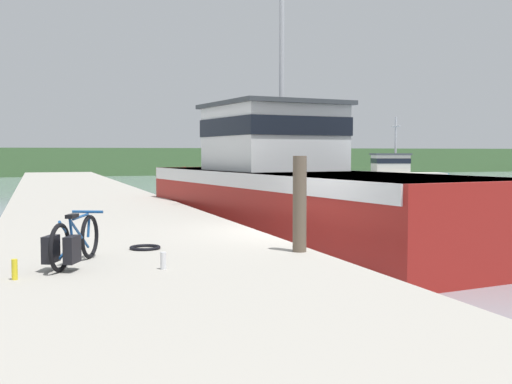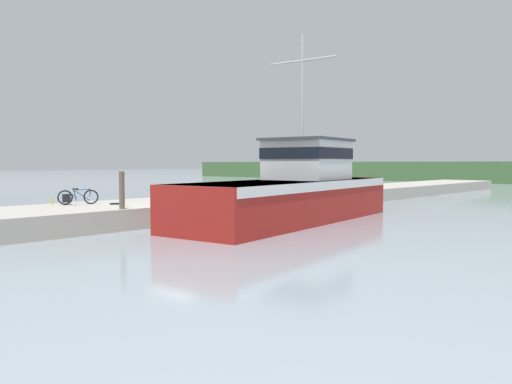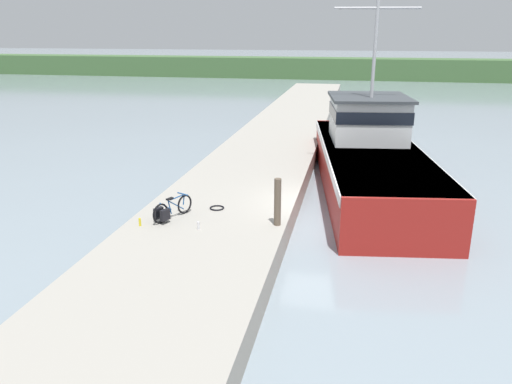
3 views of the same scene
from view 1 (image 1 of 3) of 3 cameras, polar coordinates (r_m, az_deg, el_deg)
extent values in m
plane|color=#84939E|center=(12.38, 4.80, -7.34)|extent=(320.00, 320.00, 0.00)
cube|color=#A39E93|center=(11.41, -10.65, -6.20)|extent=(4.83, 80.00, 0.84)
cube|color=#426638|center=(75.59, 8.58, 2.78)|extent=(180.00, 5.00, 2.80)
cube|color=maroon|center=(16.94, 4.09, -1.29)|extent=(5.51, 13.37, 1.83)
cone|color=maroon|center=(23.82, -5.38, 0.10)|extent=(2.04, 2.55, 1.74)
cube|color=white|center=(16.89, 4.10, 1.18)|extent=(5.55, 13.12, 0.37)
cube|color=white|center=(18.30, 1.51, 4.75)|extent=(3.46, 3.74, 1.79)
cube|color=black|center=(18.31, 1.51, 5.73)|extent=(3.53, 3.82, 0.50)
cube|color=#3D4247|center=(18.34, 1.51, 7.74)|extent=(3.74, 4.04, 0.12)
cylinder|color=#B2B2B7|center=(18.24, 2.30, 15.38)|extent=(0.14, 0.14, 4.68)
cube|color=#236BB2|center=(43.17, 12.75, 1.01)|extent=(6.02, 3.30, 1.01)
cone|color=#236BB2|center=(42.28, 8.39, 1.01)|extent=(1.23, 1.18, 0.96)
cube|color=beige|center=(43.15, 12.76, 1.55)|extent=(5.92, 3.31, 0.20)
cube|color=beige|center=(42.93, 11.86, 2.46)|extent=(2.52, 2.06, 1.16)
cube|color=black|center=(42.92, 11.87, 2.73)|extent=(2.57, 2.10, 0.32)
cube|color=#3D4247|center=(42.92, 11.87, 3.31)|extent=(2.72, 2.22, 0.12)
cylinder|color=#B2B2B7|center=(43.03, 12.32, 4.95)|extent=(0.14, 0.14, 2.36)
cylinder|color=#B2B2B7|center=(43.05, 12.33, 5.74)|extent=(0.53, 1.73, 0.10)
torus|color=black|center=(8.42, -17.05, -4.74)|extent=(0.31, 0.59, 0.62)
torus|color=black|center=(9.38, -14.57, -3.86)|extent=(0.31, 0.59, 0.62)
cylinder|color=navy|center=(8.59, -16.60, -5.04)|extent=(0.18, 0.34, 0.17)
cylinder|color=navy|center=(8.77, -16.06, -3.79)|extent=(0.09, 0.14, 0.47)
cylinder|color=navy|center=(8.60, -16.49, -3.47)|extent=(0.23, 0.44, 0.35)
cylinder|color=navy|center=(9.02, -15.43, -3.63)|extent=(0.31, 0.62, 0.48)
cylinder|color=navy|center=(9.04, -15.33, -2.13)|extent=(0.26, 0.50, 0.05)
cylinder|color=navy|center=(9.34, -14.65, -2.94)|extent=(0.07, 0.10, 0.32)
cylinder|color=navy|center=(9.29, -14.74, -1.71)|extent=(0.42, 0.22, 0.04)
cube|color=black|center=(8.76, -16.04, -2.07)|extent=(0.19, 0.26, 0.05)
cube|color=black|center=(8.53, -17.78, -4.86)|extent=(0.24, 0.34, 0.34)
cube|color=black|center=(8.42, -16.03, -4.94)|extent=(0.24, 0.34, 0.34)
cylinder|color=brown|center=(9.67, 3.90, -1.07)|extent=(0.21, 0.21, 1.45)
torus|color=black|center=(10.14, -9.83, -4.88)|extent=(0.48, 0.48, 0.05)
cylinder|color=yellow|center=(8.11, -20.67, -6.46)|extent=(0.07, 0.07, 0.25)
cylinder|color=silver|center=(8.36, -8.25, -6.06)|extent=(0.07, 0.07, 0.22)
camera|label=2|loc=(20.50, 75.81, 1.62)|focal=35.00mm
camera|label=3|loc=(8.66, 112.80, 26.67)|focal=35.00mm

